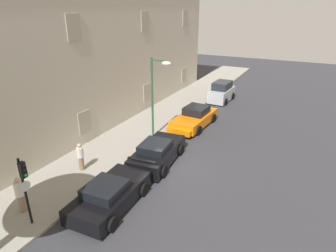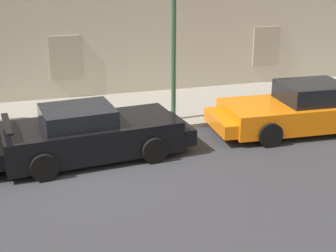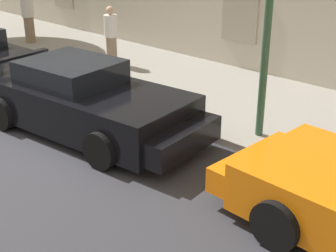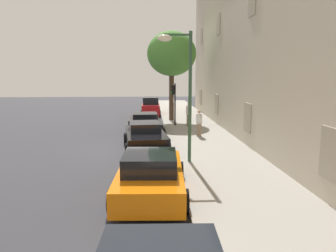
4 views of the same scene
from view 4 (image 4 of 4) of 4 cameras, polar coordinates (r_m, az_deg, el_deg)
The scene contains 12 objects.
ground_plane at distance 16.62m, azimuth -6.07°, elevation -4.17°, with size 80.00×80.00×0.00m, color #333338.
sidewalk at distance 16.86m, azimuth 7.23°, elevation -3.75°, with size 60.00×4.01×0.14m, color gray.
building_facade at distance 17.79m, azimuth 20.84°, elevation 16.70°, with size 38.67×4.40×12.62m.
sportscar_red_lead at distance 20.66m, azimuth -4.03°, elevation 0.12°, with size 4.72×2.36×1.32m.
sportscar_yellow_flank at distance 16.21m, azimuth -3.96°, elevation -2.28°, with size 4.93×2.44×1.38m.
sportscar_white_middle at distance 10.51m, azimuth -3.05°, elevation -8.50°, with size 5.05×2.39×1.43m.
hatchback_parked at distance 30.52m, azimuth -3.06°, elevation 3.39°, with size 3.70×1.84×1.71m.
tree_near_kerb at distance 26.10m, azimuth 0.64°, elevation 12.60°, with size 3.87×3.87×7.05m.
traffic_light at distance 23.24m, azimuth 1.05°, elevation 5.15°, with size 0.44×0.36×3.03m.
street_lamp at distance 13.33m, azimuth 2.07°, elevation 9.45°, with size 0.44×1.42×5.38m.
pedestrian_admiring at distance 23.09m, azimuth 3.70°, elevation 2.09°, with size 0.48×0.48×1.69m.
pedestrian_strolling at distance 19.35m, azimuth 5.51°, elevation 0.56°, with size 0.39×0.39×1.58m.
Camera 4 is at (16.16, 0.83, 3.79)m, focal length 34.50 mm.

